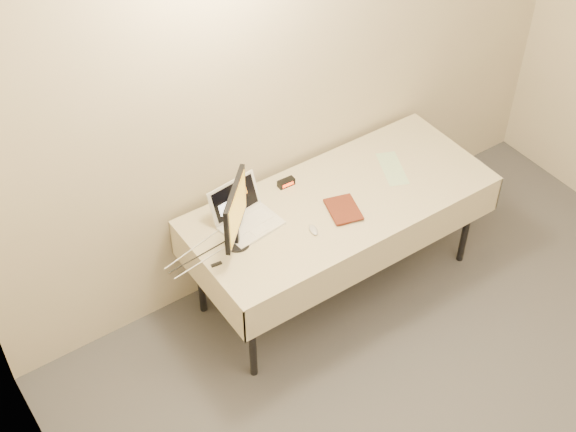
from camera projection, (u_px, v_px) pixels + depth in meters
back_wall at (297, 76)px, 4.57m from camera, size 4.00×0.10×2.70m
table at (340, 207)px, 4.76m from camera, size 1.86×0.81×0.74m
laptop at (244, 214)px, 4.54m from camera, size 0.36×0.34×0.22m
monitor at (235, 212)px, 4.28m from camera, size 0.30×0.30×0.41m
book at (330, 200)px, 4.54m from camera, size 0.17×0.07×0.23m
alarm_clock at (286, 183)px, 4.79m from camera, size 0.11×0.05×0.04m
clicker at (313, 230)px, 4.51m from camera, size 0.06×0.10×0.02m
paper_form at (392, 168)px, 4.92m from camera, size 0.24×0.34×0.00m
usb_dongle at (216, 264)px, 4.33m from camera, size 0.06×0.03×0.01m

